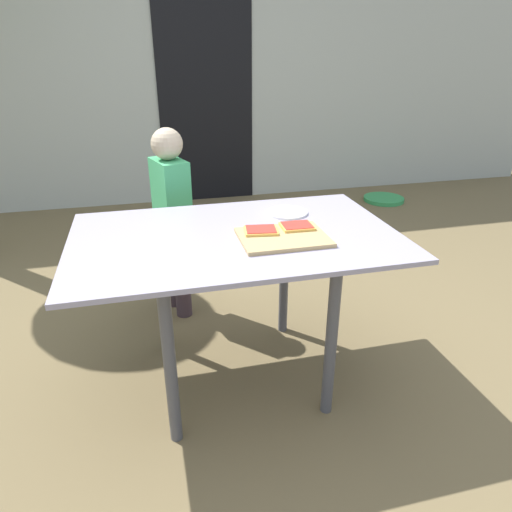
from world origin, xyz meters
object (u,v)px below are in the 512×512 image
at_px(plate_white_right, 287,212).
at_px(garden_hose_coil, 384,199).
at_px(pizza_slice_far_right, 297,226).
at_px(pizza_slice_far_left, 261,230).
at_px(dining_table, 236,254).
at_px(cutting_board, 283,237).
at_px(child_left, 172,213).

bearing_deg(plate_white_right, garden_hose_coil, 50.89).
bearing_deg(plate_white_right, pizza_slice_far_right, -97.02).
bearing_deg(pizza_slice_far_left, plate_white_right, 51.69).
height_order(dining_table, pizza_slice_far_left, pizza_slice_far_left).
height_order(cutting_board, plate_white_right, cutting_board).
bearing_deg(garden_hose_coil, dining_table, -130.91).
bearing_deg(cutting_board, pizza_slice_far_right, 40.57).
bearing_deg(dining_table, pizza_slice_far_left, -20.77).
bearing_deg(pizza_slice_far_right, dining_table, 173.90).
distance_m(dining_table, garden_hose_coil, 3.13).
distance_m(dining_table, cutting_board, 0.22).
bearing_deg(child_left, plate_white_right, -44.05).
xyz_separation_m(pizza_slice_far_left, garden_hose_coil, (1.91, 2.36, -0.72)).
xyz_separation_m(dining_table, cutting_board, (0.18, -0.10, 0.10)).
distance_m(pizza_slice_far_left, plate_white_right, 0.30).
distance_m(pizza_slice_far_right, plate_white_right, 0.23).
xyz_separation_m(dining_table, garden_hose_coil, (2.01, 2.32, -0.61)).
relative_size(child_left, garden_hose_coil, 2.63).
bearing_deg(pizza_slice_far_left, dining_table, 159.23).
bearing_deg(pizza_slice_far_right, cutting_board, -139.43).
bearing_deg(plate_white_right, cutting_board, -110.36).
xyz_separation_m(pizza_slice_far_left, plate_white_right, (0.19, 0.24, -0.02)).
distance_m(pizza_slice_far_right, pizza_slice_far_left, 0.16).
bearing_deg(pizza_slice_far_left, pizza_slice_far_right, 3.64).
bearing_deg(dining_table, child_left, 107.37).
xyz_separation_m(plate_white_right, garden_hose_coil, (1.72, 2.12, -0.71)).
height_order(dining_table, cutting_board, cutting_board).
relative_size(cutting_board, child_left, 0.33).
height_order(cutting_board, garden_hose_coil, cutting_board).
distance_m(plate_white_right, garden_hose_coil, 2.82).
height_order(dining_table, pizza_slice_far_right, pizza_slice_far_right).
relative_size(pizza_slice_far_left, child_left, 0.14).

